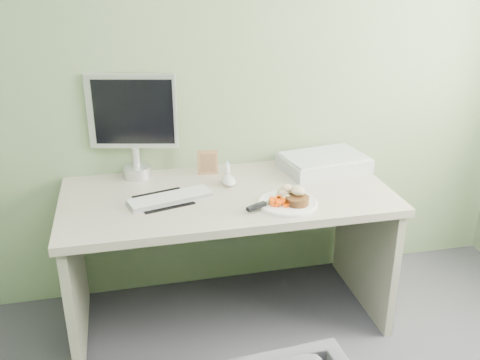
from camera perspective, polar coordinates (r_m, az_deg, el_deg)
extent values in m
plane|color=#71855D|center=(2.78, -3.06, 13.55)|extent=(3.50, 0.00, 3.50)
cube|color=#BAAA9C|center=(2.62, -1.35, -1.74)|extent=(1.60, 0.75, 0.04)
cube|color=gray|center=(2.77, -17.14, -10.02)|extent=(0.04, 0.70, 0.69)
cube|color=gray|center=(3.01, 13.14, -6.68)|extent=(0.04, 0.70, 0.69)
cylinder|color=white|center=(2.49, 5.11, -2.52)|extent=(0.28, 0.28, 0.01)
cylinder|color=black|center=(2.47, 6.13, -2.17)|extent=(0.12, 0.12, 0.03)
ellipsoid|color=tan|center=(2.52, 5.28, -1.13)|extent=(0.15, 0.13, 0.07)
cube|color=#FA4905|center=(2.45, 4.10, -2.14)|extent=(0.08, 0.07, 0.05)
cube|color=silver|center=(2.49, 4.14, -2.00)|extent=(0.15, 0.09, 0.01)
cube|color=black|center=(2.40, 1.76, -2.84)|extent=(0.10, 0.07, 0.02)
cube|color=black|center=(2.55, -8.20, -2.13)|extent=(0.29, 0.27, 0.00)
cube|color=white|center=(2.54, -7.43, -1.89)|extent=(0.41, 0.21, 0.02)
ellipsoid|color=white|center=(2.69, -1.21, -0.06)|extent=(0.07, 0.12, 0.04)
cube|color=#AA834F|center=(2.81, -3.48, 1.88)|extent=(0.11, 0.03, 0.13)
cylinder|color=white|center=(2.82, -1.34, 1.19)|extent=(0.03, 0.03, 0.05)
cone|color=#9AD5F6|center=(2.81, -1.35, 1.88)|extent=(0.02, 0.02, 0.02)
cube|color=silver|center=(2.92, 8.93, 1.80)|extent=(0.48, 0.36, 0.07)
cylinder|color=silver|center=(2.83, -10.91, 0.86)|extent=(0.14, 0.14, 0.06)
cylinder|color=silver|center=(2.80, -11.03, 2.37)|extent=(0.04, 0.04, 0.10)
cube|color=silver|center=(2.75, -11.43, 7.21)|extent=(0.45, 0.14, 0.38)
cube|color=black|center=(2.73, -11.41, 7.09)|extent=(0.39, 0.09, 0.33)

